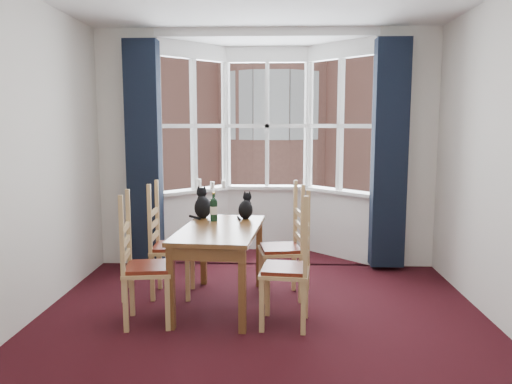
# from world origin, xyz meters

# --- Properties ---
(floor) EXTENTS (4.50, 4.50, 0.00)m
(floor) POSITION_xyz_m (0.00, 0.00, 0.00)
(floor) COLOR black
(floor) RESTS_ON ground
(wall_near) EXTENTS (4.00, 0.00, 4.00)m
(wall_near) POSITION_xyz_m (0.00, -2.25, 1.40)
(wall_near) COLOR silver
(wall_near) RESTS_ON floor
(wall_back_pier_left) EXTENTS (0.70, 0.12, 2.80)m
(wall_back_pier_left) POSITION_xyz_m (-1.65, 2.25, 1.40)
(wall_back_pier_left) COLOR silver
(wall_back_pier_left) RESTS_ON floor
(wall_back_pier_right) EXTENTS (0.70, 0.12, 2.80)m
(wall_back_pier_right) POSITION_xyz_m (1.65, 2.25, 1.40)
(wall_back_pier_right) COLOR silver
(wall_back_pier_right) RESTS_ON floor
(bay_window) EXTENTS (2.76, 0.94, 2.80)m
(bay_window) POSITION_xyz_m (0.00, 2.75, 1.40)
(bay_window) COLOR white
(bay_window) RESTS_ON floor
(curtain_left) EXTENTS (0.38, 0.22, 2.60)m
(curtain_left) POSITION_xyz_m (-1.42, 2.07, 1.35)
(curtain_left) COLOR black
(curtain_left) RESTS_ON floor
(curtain_right) EXTENTS (0.38, 0.22, 2.60)m
(curtain_right) POSITION_xyz_m (1.42, 2.07, 1.35)
(curtain_right) COLOR black
(curtain_right) RESTS_ON floor
(dining_table) EXTENTS (0.80, 1.36, 0.75)m
(dining_table) POSITION_xyz_m (-0.40, 0.81, 0.65)
(dining_table) COLOR brown
(dining_table) RESTS_ON floor
(chair_left_near) EXTENTS (0.45, 0.47, 0.92)m
(chair_left_near) POSITION_xyz_m (-1.05, 0.36, 0.47)
(chair_left_near) COLOR tan
(chair_left_near) RESTS_ON floor
(chair_left_far) EXTENTS (0.41, 0.43, 0.92)m
(chair_left_far) POSITION_xyz_m (-0.99, 1.08, 0.47)
(chair_left_far) COLOR tan
(chair_left_far) RESTS_ON floor
(chair_right_near) EXTENTS (0.45, 0.46, 0.92)m
(chair_right_near) POSITION_xyz_m (0.29, 0.36, 0.47)
(chair_right_near) COLOR tan
(chair_right_near) RESTS_ON floor
(chair_right_far) EXTENTS (0.46, 0.48, 0.92)m
(chair_right_far) POSITION_xyz_m (0.26, 1.08, 0.47)
(chair_right_far) COLOR tan
(chair_right_far) RESTS_ON floor
(cat_left) EXTENTS (0.23, 0.27, 0.33)m
(cat_left) POSITION_xyz_m (-0.63, 1.30, 0.87)
(cat_left) COLOR black
(cat_left) RESTS_ON dining_table
(cat_right) EXTENTS (0.18, 0.23, 0.28)m
(cat_right) POSITION_xyz_m (-0.18, 1.27, 0.86)
(cat_right) COLOR black
(cat_right) RESTS_ON dining_table
(wine_bottle) EXTENTS (0.07, 0.07, 0.29)m
(wine_bottle) POSITION_xyz_m (-0.49, 1.13, 0.87)
(wine_bottle) COLOR black
(wine_bottle) RESTS_ON dining_table
(candle_tall) EXTENTS (0.06, 0.06, 0.13)m
(candle_tall) POSITION_xyz_m (-0.86, 2.60, 0.94)
(candle_tall) COLOR white
(candle_tall) RESTS_ON bay_window
(candle_short) EXTENTS (0.06, 0.06, 0.09)m
(candle_short) POSITION_xyz_m (-0.70, 2.63, 0.92)
(candle_short) COLOR white
(candle_short) RESTS_ON bay_window
(candle_extra) EXTENTS (0.05, 0.05, 0.11)m
(candle_extra) POSITION_xyz_m (-0.55, 2.65, 0.92)
(candle_extra) COLOR white
(candle_extra) RESTS_ON bay_window
(street) EXTENTS (80.00, 80.00, 0.00)m
(street) POSITION_xyz_m (0.00, 32.25, -6.00)
(street) COLOR #333335
(street) RESTS_ON ground
(tenement_building) EXTENTS (18.40, 7.80, 15.20)m
(tenement_building) POSITION_xyz_m (0.00, 14.01, 1.60)
(tenement_building) COLOR #9A5F4F
(tenement_building) RESTS_ON street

